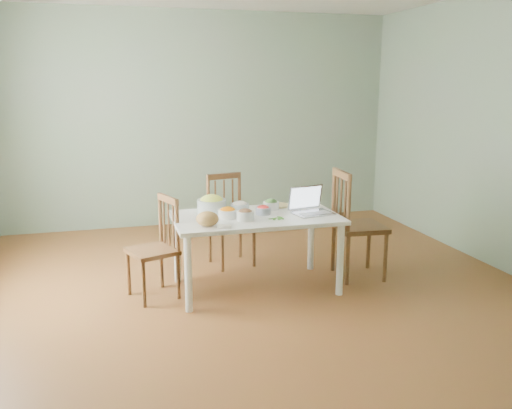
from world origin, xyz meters
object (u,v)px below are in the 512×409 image
object	(u,v)px
dining_table	(256,252)
chair_right	(360,224)
chair_left	(152,249)
chair_far	(231,221)
laptop	(313,201)
bowl_squash	(212,204)
bread_boule	(207,219)

from	to	relation	value
dining_table	chair_right	distance (m)	1.04
chair_right	chair_left	bearing A→B (deg)	93.88
chair_far	laptop	xyz separation A→B (m)	(0.57, -0.78, 0.34)
chair_left	bowl_squash	world-z (taller)	chair_left
chair_right	bowl_squash	world-z (taller)	chair_right
chair_far	bowl_squash	world-z (taller)	chair_far
bread_boule	bowl_squash	distance (m)	0.49
bowl_squash	chair_far	bearing A→B (deg)	58.14
dining_table	chair_right	xyz separation A→B (m)	(1.03, 0.04, 0.18)
dining_table	laptop	distance (m)	0.68
chair_left	chair_right	size ratio (longest dim) A/B	0.85
dining_table	chair_far	distance (m)	0.71
chair_right	dining_table	bearing A→B (deg)	96.13
laptop	bread_boule	bearing A→B (deg)	178.44
bread_boule	dining_table	bearing A→B (deg)	25.92
chair_far	bowl_squash	xyz separation A→B (m)	(-0.28, -0.46, 0.29)
chair_far	laptop	world-z (taller)	chair_far
chair_right	bowl_squash	size ratio (longest dim) A/B	3.91
bowl_squash	chair_left	bearing A→B (deg)	-160.60
dining_table	bowl_squash	bearing A→B (deg)	145.14
chair_far	chair_left	distance (m)	1.07
chair_left	dining_table	bearing A→B (deg)	67.95
bread_boule	chair_right	bearing A→B (deg)	10.06
bowl_squash	dining_table	bearing A→B (deg)	-34.86
chair_right	bowl_squash	distance (m)	1.41
chair_left	chair_right	bearing A→B (deg)	70.49
bread_boule	laptop	distance (m)	0.99
bowl_squash	laptop	distance (m)	0.91
dining_table	bread_boule	size ratio (longest dim) A/B	7.73
chair_right	laptop	distance (m)	0.60
chair_right	bowl_squash	bearing A→B (deg)	85.58
dining_table	chair_left	distance (m)	0.92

